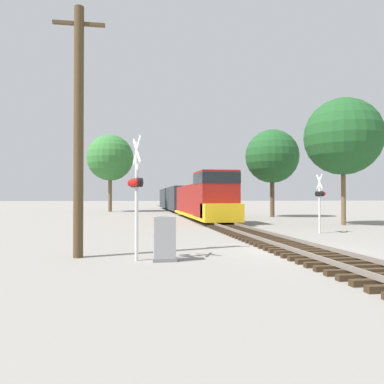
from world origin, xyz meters
TOP-DOWN VIEW (x-y plane):
  - ground_plane at (0.00, 0.00)m, footprint 400.00×400.00m
  - rail_track_bed at (0.00, -0.00)m, footprint 2.60×160.00m
  - freight_train at (0.00, 34.77)m, footprint 2.93×47.12m
  - crossing_signal_near at (-6.31, -1.24)m, footprint 0.52×1.01m
  - crossing_signal_far at (4.48, 6.72)m, footprint 0.43×1.01m
  - relay_cabinet at (-5.36, -1.50)m, footprint 0.78×0.52m
  - utility_pole at (-8.30, -0.29)m, footprint 1.80×0.34m
  - tree_far_right at (9.41, 12.44)m, footprint 5.85×5.85m
  - tree_mid_background at (8.36, 24.51)m, footprint 5.74×5.74m
  - tree_deep_background at (-9.81, 42.24)m, footprint 6.77×6.77m

SIDE VIEW (x-z plane):
  - ground_plane at x=0.00m, z-range 0.00..0.00m
  - rail_track_bed at x=0.00m, z-range -0.02..0.29m
  - relay_cabinet at x=-5.36m, z-range -0.01..1.46m
  - freight_train at x=0.00m, z-range -0.22..3.92m
  - crossing_signal_far at x=4.48m, z-range 0.42..3.90m
  - crossing_signal_near at x=-6.31m, z-range 0.38..4.52m
  - utility_pole at x=-8.30m, z-range 0.09..8.94m
  - tree_mid_background at x=8.36m, z-range 1.81..11.21m
  - tree_far_right at x=9.41m, z-range 1.90..11.57m
  - tree_deep_background at x=-9.81m, z-range 2.25..13.57m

